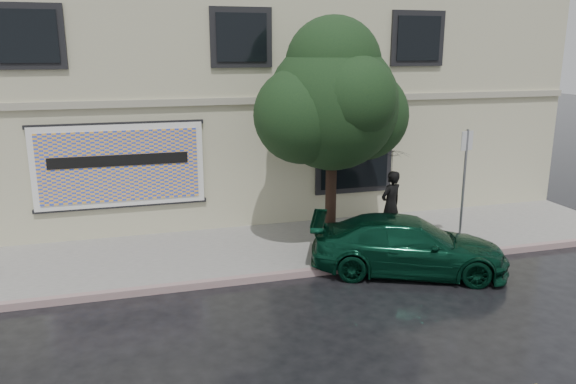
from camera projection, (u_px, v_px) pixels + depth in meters
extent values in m
plane|color=black|center=(297.00, 309.00, 10.94)|extent=(90.00, 90.00, 0.00)
cube|color=#9B9792|center=(259.00, 250.00, 13.95)|extent=(20.00, 3.50, 0.15)
cube|color=gray|center=(277.00, 276.00, 12.32)|extent=(20.00, 0.18, 0.16)
cube|color=#BAB995|center=(218.00, 93.00, 18.46)|extent=(20.00, 8.00, 7.00)
cube|color=#9E9984|center=(242.00, 101.00, 14.67)|extent=(20.00, 0.12, 0.18)
cube|color=black|center=(354.00, 157.00, 15.93)|extent=(2.30, 0.10, 2.10)
cube|color=black|center=(355.00, 157.00, 15.88)|extent=(2.00, 0.05, 1.80)
cube|color=black|center=(28.00, 36.00, 12.89)|extent=(1.30, 0.05, 1.20)
cube|color=black|center=(242.00, 37.00, 14.22)|extent=(1.30, 0.05, 1.20)
cube|color=black|center=(419.00, 38.00, 15.55)|extent=(1.30, 0.05, 1.20)
cube|color=white|center=(120.00, 166.00, 14.17)|extent=(4.20, 0.06, 2.10)
cube|color=#FEB038|center=(120.00, 166.00, 14.14)|extent=(3.90, 0.04, 1.80)
cube|color=black|center=(123.00, 205.00, 14.46)|extent=(4.30, 0.10, 0.10)
cube|color=black|center=(116.00, 124.00, 13.94)|extent=(4.30, 0.10, 0.10)
cube|color=black|center=(119.00, 161.00, 14.07)|extent=(3.40, 0.02, 0.28)
imported|color=#083321|center=(408.00, 245.00, 12.61)|extent=(4.74, 3.45, 1.26)
imported|color=black|center=(391.00, 205.00, 14.40)|extent=(0.76, 0.63, 1.77)
imported|color=black|center=(393.00, 158.00, 14.09)|extent=(1.01, 1.01, 0.66)
cylinder|color=black|center=(331.00, 197.00, 13.81)|extent=(0.27, 0.27, 2.46)
sphere|color=black|center=(333.00, 105.00, 13.25)|extent=(3.12, 3.12, 3.12)
cylinder|color=gray|center=(463.00, 188.00, 13.76)|extent=(0.06, 0.06, 2.91)
cube|color=silver|center=(467.00, 141.00, 13.47)|extent=(0.35, 0.09, 0.47)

